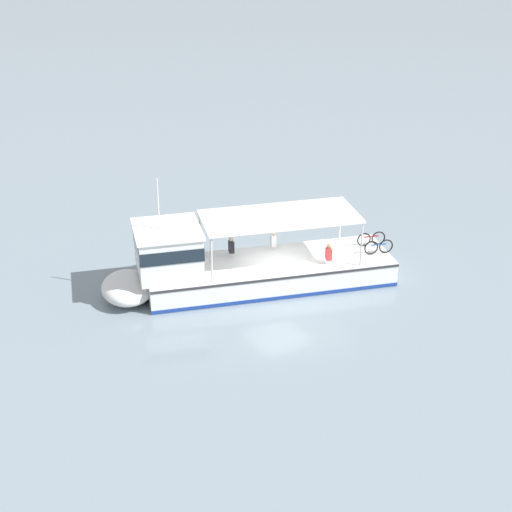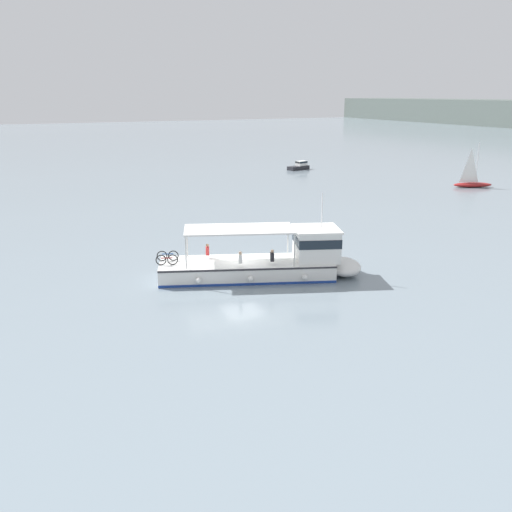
# 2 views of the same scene
# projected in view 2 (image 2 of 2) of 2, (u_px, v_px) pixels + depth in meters

# --- Properties ---
(ground_plane) EXTENTS (400.00, 400.00, 0.00)m
(ground_plane) POSITION_uv_depth(u_px,v_px,m) (242.00, 275.00, 36.02)
(ground_plane) COLOR gray
(ferry_main) EXTENTS (7.26, 12.99, 5.32)m
(ferry_main) POSITION_uv_depth(u_px,v_px,m) (272.00, 261.00, 35.32)
(ferry_main) COLOR white
(ferry_main) RESTS_ON ground
(sailboat_off_bow) EXTENTS (3.13, 4.97, 5.40)m
(sailboat_off_bow) POSITION_uv_depth(u_px,v_px,m) (472.00, 183.00, 69.24)
(sailboat_off_bow) COLOR maroon
(sailboat_off_bow) RESTS_ON ground
(motorboat_off_stern) EXTENTS (2.24, 3.82, 1.26)m
(motorboat_off_stern) POSITION_uv_depth(u_px,v_px,m) (299.00, 166.00, 85.28)
(motorboat_off_stern) COLOR #232328
(motorboat_off_stern) RESTS_ON ground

